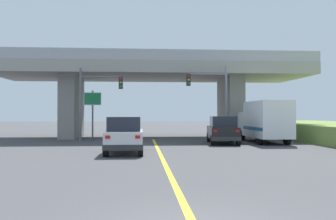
{
  "coord_description": "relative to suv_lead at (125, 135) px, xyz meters",
  "views": [
    {
      "loc": [
        -1.01,
        -6.63,
        2.15
      ],
      "look_at": [
        0.99,
        20.68,
        2.49
      ],
      "focal_mm": 38.71,
      "sensor_mm": 36.0,
      "label": 1
    }
  ],
  "objects": [
    {
      "name": "ground",
      "position": [
        1.94,
        13.8,
        -1.01
      ],
      "size": [
        160.0,
        160.0,
        0.0
      ],
      "primitive_type": "plane",
      "color": "#424244"
    },
    {
      "name": "highway_sign",
      "position": [
        -3.19,
        10.65,
        2.01
      ],
      "size": [
        1.45,
        0.17,
        4.17
      ],
      "color": "#56595E",
      "rests_on": "ground"
    },
    {
      "name": "traffic_signal_nearside",
      "position": [
        6.68,
        8.51,
        2.86
      ],
      "size": [
        3.31,
        0.36,
        6.08
      ],
      "color": "slate",
      "rests_on": "ground"
    },
    {
      "name": "traffic_signal_farside",
      "position": [
        -2.74,
        8.54,
        2.7
      ],
      "size": [
        3.39,
        0.36,
        5.81
      ],
      "color": "#56595E",
      "rests_on": "ground"
    },
    {
      "name": "suv_lead",
      "position": [
        0.0,
        0.0,
        0.0
      ],
      "size": [
        2.03,
        4.5,
        2.02
      ],
      "color": "silver",
      "rests_on": "ground"
    },
    {
      "name": "suv_crossing",
      "position": [
        6.89,
        6.07,
        -0.0
      ],
      "size": [
        2.47,
        4.67,
        2.02
      ],
      "rotation": [
        0.0,
        0.0,
        -0.1
      ],
      "color": "black",
      "rests_on": "ground"
    },
    {
      "name": "overpass_bridge",
      "position": [
        1.94,
        13.8,
        4.34
      ],
      "size": [
        28.23,
        8.95,
        7.54
      ],
      "color": "gray",
      "rests_on": "ground"
    },
    {
      "name": "lane_divider_stripe",
      "position": [
        1.94,
        -1.25,
        -1.01
      ],
      "size": [
        0.2,
        24.62,
        0.01
      ],
      "primitive_type": "cube",
      "color": "yellow",
      "rests_on": "ground"
    },
    {
      "name": "box_truck",
      "position": [
        10.29,
        6.84,
        0.63
      ],
      "size": [
        2.33,
        6.78,
        3.14
      ],
      "color": "silver",
      "rests_on": "ground"
    }
  ]
}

